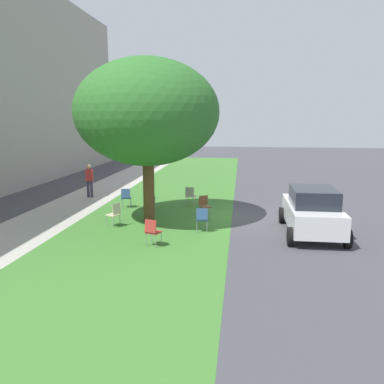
{
  "coord_description": "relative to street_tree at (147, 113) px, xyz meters",
  "views": [
    {
      "loc": [
        -15.62,
        -0.12,
        3.98
      ],
      "look_at": [
        -1.81,
        1.63,
        1.35
      ],
      "focal_mm": 36.56,
      "sensor_mm": 36.0,
      "label": 1
    }
  ],
  "objects": [
    {
      "name": "grass_verge",
      "position": [
        0.97,
        -0.23,
        -4.18
      ],
      "size": [
        48.0,
        6.0,
        0.01
      ],
      "primitive_type": "cube",
      "color": "#3D752D",
      "rests_on": "ground"
    },
    {
      "name": "parked_car",
      "position": [
        -1.12,
        -6.03,
        -3.35
      ],
      "size": [
        3.7,
        1.92,
        1.65
      ],
      "color": "silver",
      "rests_on": "ground"
    },
    {
      "name": "chair_5",
      "position": [
        2.82,
        -1.27,
        -3.67
      ],
      "size": [
        0.48,
        0.48,
        0.88
      ],
      "color": "#ADA393",
      "rests_on": "ground"
    },
    {
      "name": "street_tree",
      "position": [
        0.0,
        0.0,
        0.0
      ],
      "size": [
        5.45,
        5.45,
        6.21
      ],
      "color": "brown",
      "rests_on": "ground"
    },
    {
      "name": "chair_6",
      "position": [
        2.07,
        1.56,
        -3.67
      ],
      "size": [
        0.48,
        0.48,
        0.88
      ],
      "color": "#335184",
      "rests_on": "ground"
    },
    {
      "name": "ground",
      "position": [
        0.97,
        -3.43,
        -4.19
      ],
      "size": [
        80.0,
        80.0,
        0.0
      ],
      "primitive_type": "plane",
      "color": "#424247"
    },
    {
      "name": "chair_4",
      "position": [
        -3.08,
        -0.83,
        -3.67
      ],
      "size": [
        0.53,
        0.53,
        0.88
      ],
      "color": "#B7332D",
      "rests_on": "ground"
    },
    {
      "name": "chair_0",
      "position": [
        0.8,
        -2.11,
        -3.67
      ],
      "size": [
        0.58,
        0.57,
        0.88
      ],
      "color": "brown",
      "rests_on": "ground"
    },
    {
      "name": "pedestrian_1",
      "position": [
        4.15,
        4.08,
        -3.26
      ],
      "size": [
        0.27,
        0.39,
        1.69
      ],
      "color": "#3F3851",
      "rests_on": "ground"
    },
    {
      "name": "sidewalk_strip",
      "position": [
        0.97,
        4.17,
        -4.18
      ],
      "size": [
        48.0,
        2.8,
        0.01
      ],
      "primitive_type": "cube",
      "color": "#ADA89E",
      "rests_on": "ground"
    },
    {
      "name": "chair_1",
      "position": [
        -1.32,
        -2.22,
        -3.67
      ],
      "size": [
        0.46,
        0.46,
        0.88
      ],
      "color": "#335184",
      "rests_on": "ground"
    },
    {
      "name": "chair_2",
      "position": [
        2.32,
        0.55,
        -3.67
      ],
      "size": [
        0.51,
        0.52,
        0.88
      ],
      "color": "#335184",
      "rests_on": "ground"
    },
    {
      "name": "chair_3",
      "position": [
        -1.02,
        1.08,
        -3.67
      ],
      "size": [
        0.55,
        0.55,
        0.88
      ],
      "color": "beige",
      "rests_on": "ground"
    }
  ]
}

